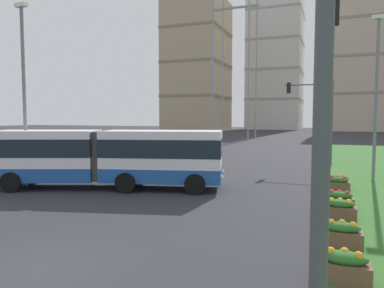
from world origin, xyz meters
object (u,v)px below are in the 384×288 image
at_px(traffic_light_near_right, 326,76).
at_px(streetlight_median, 376,92).
at_px(flower_planter_1, 342,234).
at_px(apartment_tower_westcentre, 276,59).
at_px(flower_planter_3, 339,200).
at_px(flower_planter_2, 340,209).
at_px(flower_planter_0, 344,266).
at_px(flower_planter_5, 338,182).
at_px(traffic_light_far_right, 317,109).
at_px(articulated_bus, 108,156).
at_px(apartment_tower_centre, 369,60).
at_px(streetlight_left, 24,88).
at_px(apartment_tower_west, 197,66).
at_px(flower_planter_4, 338,184).

distance_m(traffic_light_near_right, streetlight_median, 18.24).
bearing_deg(flower_planter_1, apartment_tower_westcentre, 99.37).
bearing_deg(flower_planter_3, flower_planter_1, -90.00).
distance_m(flower_planter_2, streetlight_median, 10.30).
bearing_deg(flower_planter_0, streetlight_median, 82.42).
bearing_deg(flower_planter_1, flower_planter_2, 90.00).
xyz_separation_m(flower_planter_5, traffic_light_far_right, (-1.48, 8.87, 3.86)).
bearing_deg(articulated_bus, apartment_tower_centre, 78.31).
bearing_deg(streetlight_median, traffic_light_far_right, 120.54).
xyz_separation_m(flower_planter_1, streetlight_left, (-15.52, 3.87, 4.82)).
bearing_deg(articulated_bus, flower_planter_5, 18.82).
bearing_deg(apartment_tower_westcentre, apartment_tower_centre, -18.86).
distance_m(flower_planter_0, streetlight_left, 17.40).
height_order(apartment_tower_westcentre, apartment_tower_centre, apartment_tower_westcentre).
relative_size(flower_planter_2, traffic_light_far_right, 0.17).
bearing_deg(apartment_tower_west, traffic_light_near_right, -68.58).
bearing_deg(flower_planter_5, streetlight_left, -162.46).
relative_size(apartment_tower_west, apartment_tower_westcentre, 0.83).
bearing_deg(traffic_light_far_right, streetlight_median, -59.46).
bearing_deg(apartment_tower_west, streetlight_median, -62.65).
xyz_separation_m(flower_planter_5, apartment_tower_westcentre, (-17.74, 98.69, 21.86)).
relative_size(articulated_bus, traffic_light_near_right, 1.97).
distance_m(flower_planter_1, traffic_light_near_right, 7.19).
height_order(flower_planter_1, apartment_tower_west, apartment_tower_west).
bearing_deg(flower_planter_4, traffic_light_far_right, 98.89).
xyz_separation_m(flower_planter_0, flower_planter_4, (0.00, 10.56, 0.00)).
distance_m(flower_planter_2, apartment_tower_west, 93.76).
xyz_separation_m(flower_planter_2, apartment_tower_westcentre, (-17.74, 104.52, 21.86)).
distance_m(flower_planter_4, apartment_tower_centre, 92.69).
relative_size(traffic_light_far_right, apartment_tower_westcentre, 0.14).
xyz_separation_m(traffic_light_far_right, traffic_light_near_right, (1.08, -23.79, -0.13)).
height_order(articulated_bus, streetlight_left, streetlight_left).
xyz_separation_m(flower_planter_3, apartment_tower_westcentre, (-17.74, 102.98, 21.86)).
distance_m(flower_planter_1, streetlight_left, 16.70).
bearing_deg(articulated_bus, flower_planter_3, -2.57).
distance_m(flower_planter_2, flower_planter_5, 5.83).
xyz_separation_m(flower_planter_0, traffic_light_near_right, (-0.40, -3.79, 3.73)).
bearing_deg(flower_planter_4, flower_planter_5, 90.00).
xyz_separation_m(streetlight_left, apartment_tower_west, (-21.50, 83.31, 13.23)).
relative_size(flower_planter_2, apartment_tower_centre, 0.03).
relative_size(flower_planter_3, apartment_tower_westcentre, 0.02).
distance_m(traffic_light_near_right, apartment_tower_west, 101.26).
relative_size(traffic_light_far_right, streetlight_median, 0.68).
relative_size(flower_planter_4, traffic_light_far_right, 0.17).
distance_m(traffic_light_near_right, apartment_tower_centre, 106.17).
relative_size(flower_planter_2, apartment_tower_west, 0.03).
distance_m(articulated_bus, flower_planter_1, 12.24).
height_order(streetlight_median, apartment_tower_west, apartment_tower_west).
bearing_deg(apartment_tower_westcentre, traffic_light_near_right, -81.32).
bearing_deg(apartment_tower_centre, streetlight_median, -94.19).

